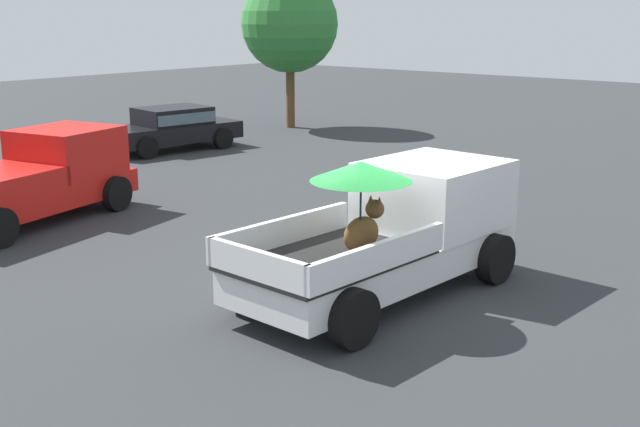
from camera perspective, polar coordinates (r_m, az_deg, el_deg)
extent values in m
plane|color=#2D3033|center=(12.47, 4.13, -5.80)|extent=(80.00, 80.00, 0.00)
cylinder|color=black|center=(14.23, 5.49, -1.58)|extent=(0.81, 0.32, 0.80)
cylinder|color=black|center=(13.19, 12.27, -3.13)|extent=(0.81, 0.32, 0.80)
cylinder|color=black|center=(11.76, -4.97, -4.99)|extent=(0.81, 0.32, 0.80)
cylinder|color=black|center=(10.48, 2.35, -7.40)|extent=(0.81, 0.32, 0.80)
cube|color=white|center=(12.28, 4.18, -3.30)|extent=(5.09, 2.06, 0.50)
cube|color=white|center=(13.17, 8.05, 1.35)|extent=(2.19, 1.97, 1.08)
cube|color=#4C606B|center=(13.94, 10.43, 2.82)|extent=(0.15, 1.72, 0.64)
cube|color=black|center=(11.36, 0.57, -3.24)|extent=(2.89, 1.98, 0.06)
cube|color=white|center=(11.91, -2.71, -1.28)|extent=(2.80, 0.24, 0.40)
cube|color=white|center=(10.73, 4.22, -3.06)|extent=(2.80, 0.24, 0.40)
cube|color=white|center=(10.38, -4.45, -3.66)|extent=(0.19, 1.84, 0.40)
ellipsoid|color=brown|center=(11.54, 2.93, -1.48)|extent=(0.70, 0.35, 0.52)
sphere|color=brown|center=(11.68, 3.90, 0.32)|extent=(0.29, 0.29, 0.28)
cone|color=brown|center=(11.70, 3.60, 1.05)|extent=(0.09, 0.09, 0.12)
cone|color=brown|center=(11.60, 4.22, 0.93)|extent=(0.09, 0.09, 0.12)
cylinder|color=black|center=(11.39, 2.87, -0.19)|extent=(0.03, 0.03, 1.10)
cone|color=#19722D|center=(11.24, 2.92, 3.01)|extent=(1.52, 1.52, 0.28)
cylinder|color=black|center=(19.36, -18.44, 1.92)|extent=(0.80, 0.42, 0.76)
cylinder|color=black|center=(18.07, -14.19, 1.38)|extent=(0.80, 0.42, 0.76)
cube|color=red|center=(17.58, -19.98, 1.17)|extent=(5.08, 2.80, 0.50)
cube|color=red|center=(18.26, -17.45, 4.23)|extent=(2.25, 2.17, 1.00)
cylinder|color=black|center=(24.23, -12.10, 4.56)|extent=(0.68, 0.31, 0.66)
cylinder|color=black|center=(25.75, -14.07, 5.01)|extent=(0.68, 0.31, 0.66)
cylinder|color=black|center=(25.66, -6.87, 5.30)|extent=(0.68, 0.31, 0.66)
cylinder|color=black|center=(27.10, -9.03, 5.70)|extent=(0.68, 0.31, 0.66)
cube|color=black|center=(25.62, -10.50, 5.65)|extent=(4.51, 2.36, 0.52)
cube|color=black|center=(25.61, -10.36, 6.78)|extent=(2.31, 1.89, 0.56)
cube|color=#4C606B|center=(25.61, -10.36, 6.78)|extent=(2.26, 1.96, 0.32)
cylinder|color=brown|center=(30.13, -2.10, 8.50)|extent=(0.32, 0.32, 2.53)
sphere|color=#2D7A33|center=(29.99, -2.15, 13.25)|extent=(3.51, 3.51, 3.51)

